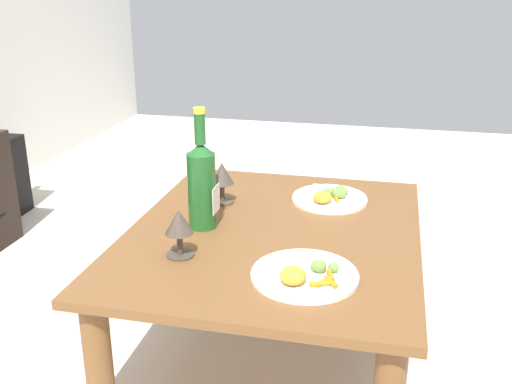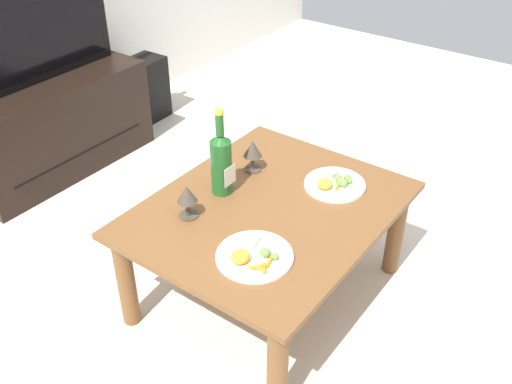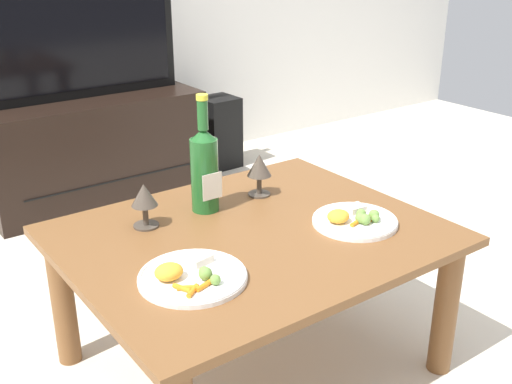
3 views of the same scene
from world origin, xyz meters
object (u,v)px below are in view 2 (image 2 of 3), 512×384
at_px(dining_table, 269,223).
at_px(goblet_left, 187,196).
at_px(goblet_right, 253,150).
at_px(dinner_plate_right, 335,184).
at_px(tv_stand, 50,124).
at_px(tv_screen, 29,31).
at_px(floor_speaker, 149,88).
at_px(dinner_plate_left, 254,255).
at_px(wine_bottle, 221,161).

xyz_separation_m(dining_table, goblet_left, (-0.22, 0.21, 0.16)).
relative_size(goblet_right, dinner_plate_right, 0.56).
bearing_deg(goblet_right, dining_table, -130.54).
xyz_separation_m(dining_table, tv_stand, (0.15, 1.57, -0.12)).
height_order(goblet_right, dinner_plate_right, goblet_right).
distance_m(tv_stand, tv_screen, 0.52).
bearing_deg(floor_speaker, dinner_plate_left, -126.43).
bearing_deg(tv_screen, goblet_left, -105.26).
relative_size(dining_table, goblet_right, 7.45).
xyz_separation_m(wine_bottle, dinner_plate_right, (0.29, -0.34, -0.13)).
xyz_separation_m(goblet_right, dinner_plate_left, (-0.45, -0.34, -0.08)).
distance_m(tv_stand, goblet_left, 1.44).
relative_size(dining_table, dinner_plate_left, 3.84).
bearing_deg(dining_table, tv_screen, 84.64).
height_order(tv_screen, dinner_plate_right, tv_screen).
bearing_deg(dining_table, dinner_plate_left, -154.48).
relative_size(tv_stand, dinner_plate_right, 4.26).
height_order(wine_bottle, goblet_left, wine_bottle).
distance_m(tv_screen, dinner_plate_left, 1.78).
relative_size(tv_stand, wine_bottle, 2.95).
relative_size(goblet_left, dinner_plate_left, 0.49).
height_order(tv_screen, goblet_right, tv_screen).
distance_m(tv_screen, goblet_left, 1.43).
height_order(goblet_left, goblet_right, goblet_right).
bearing_deg(dinner_plate_right, dining_table, 154.01).
bearing_deg(goblet_left, tv_screen, 74.74).
bearing_deg(dinner_plate_left, goblet_left, 81.56).
bearing_deg(floor_speaker, tv_screen, 178.72).
bearing_deg(dinner_plate_right, tv_stand, 94.10).
relative_size(goblet_left, goblet_right, 0.95).
bearing_deg(dinner_plate_right, dinner_plate_left, 179.98).
height_order(dining_table, dinner_plate_right, dinner_plate_right).
bearing_deg(dining_table, wine_bottle, 96.43).
bearing_deg(goblet_right, goblet_left, 180.00).
bearing_deg(tv_screen, goblet_right, -88.74).
height_order(goblet_right, dinner_plate_left, goblet_right).
bearing_deg(tv_screen, floor_speaker, 0.58).
xyz_separation_m(wine_bottle, goblet_left, (-0.20, -0.00, -0.05)).
distance_m(dinner_plate_left, dinner_plate_right, 0.54).
height_order(dinner_plate_left, dinner_plate_right, dinner_plate_left).
xyz_separation_m(tv_screen, goblet_right, (0.03, -1.36, -0.23)).
bearing_deg(goblet_left, tv_stand, 74.77).
bearing_deg(goblet_left, wine_bottle, 0.47).
height_order(goblet_left, dinner_plate_left, goblet_left).
distance_m(dining_table, goblet_left, 0.35).
bearing_deg(dining_table, floor_speaker, 60.22).
height_order(wine_bottle, goblet_right, wine_bottle).
height_order(floor_speaker, dinner_plate_left, dinner_plate_left).
xyz_separation_m(tv_stand, dinner_plate_left, (-0.42, -1.70, 0.21)).
bearing_deg(tv_stand, dinner_plate_right, -85.90).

